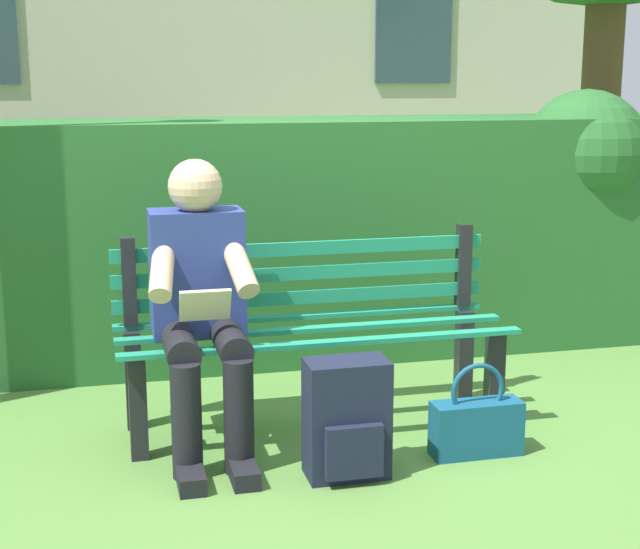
{
  "coord_description": "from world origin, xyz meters",
  "views": [
    {
      "loc": [
        0.91,
        3.8,
        1.51
      ],
      "look_at": [
        0.0,
        0.1,
        0.7
      ],
      "focal_mm": 52.92,
      "sensor_mm": 36.0,
      "label": 1
    }
  ],
  "objects_px": {
    "person_seated": "(201,299)",
    "backpack": "(346,420)",
    "park_bench": "(310,325)",
    "handbag": "(476,425)"
  },
  "relations": [
    {
      "from": "park_bench",
      "to": "handbag",
      "type": "xyz_separation_m",
      "value": [
        -0.56,
        0.54,
        -0.31
      ]
    },
    {
      "from": "backpack",
      "to": "handbag",
      "type": "xyz_separation_m",
      "value": [
        -0.57,
        -0.07,
        -0.1
      ]
    },
    {
      "from": "handbag",
      "to": "park_bench",
      "type": "bearing_deg",
      "value": -43.83
    },
    {
      "from": "park_bench",
      "to": "person_seated",
      "type": "height_order",
      "value": "person_seated"
    },
    {
      "from": "backpack",
      "to": "handbag",
      "type": "distance_m",
      "value": 0.58
    },
    {
      "from": "person_seated",
      "to": "handbag",
      "type": "xyz_separation_m",
      "value": [
        -1.06,
        0.36,
        -0.5
      ]
    },
    {
      "from": "person_seated",
      "to": "backpack",
      "type": "bearing_deg",
      "value": 138.81
    },
    {
      "from": "person_seated",
      "to": "backpack",
      "type": "height_order",
      "value": "person_seated"
    },
    {
      "from": "backpack",
      "to": "park_bench",
      "type": "bearing_deg",
      "value": -90.42
    },
    {
      "from": "park_bench",
      "to": "backpack",
      "type": "xyz_separation_m",
      "value": [
        0.0,
        0.61,
        -0.21
      ]
    }
  ]
}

